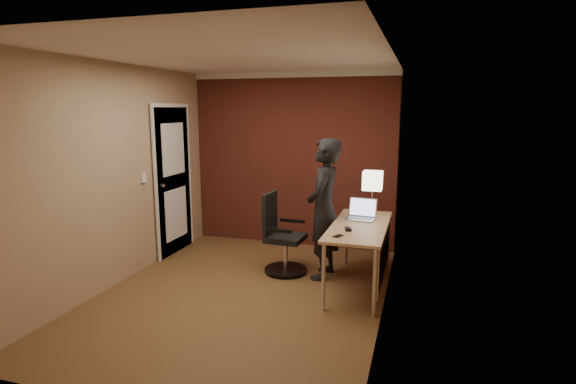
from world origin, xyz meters
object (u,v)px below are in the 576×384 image
object	(u,v)px
desk	(366,236)
desk_lamp	(373,181)
mouse	(348,229)
phone	(338,236)
person	(324,209)
laptop	(361,213)
office_chair	(281,239)

from	to	relation	value
desk	desk_lamp	bearing A→B (deg)	89.60
desk_lamp	mouse	bearing A→B (deg)	-102.07
desk	phone	world-z (taller)	phone
person	laptop	bearing A→B (deg)	103.01
laptop	mouse	distance (m)	0.57
desk	phone	distance (m)	0.58
desk	person	distance (m)	0.61
desk	desk_lamp	world-z (taller)	desk_lamp
mouse	desk_lamp	bearing A→B (deg)	60.62
office_chair	desk_lamp	bearing A→B (deg)	13.48
laptop	phone	size ratio (longest dim) A/B	3.15
desk_lamp	phone	size ratio (longest dim) A/B	4.65
desk	person	bearing A→B (deg)	157.26
desk	desk_lamp	xyz separation A→B (m)	(0.00, 0.48, 0.55)
desk_lamp	laptop	distance (m)	0.41
office_chair	desk	bearing A→B (deg)	-11.92
laptop	phone	bearing A→B (deg)	-98.54
desk	person	xyz separation A→B (m)	(-0.52, 0.22, 0.23)
laptop	phone	xyz separation A→B (m)	(-0.12, -0.82, -0.06)
person	office_chair	bearing A→B (deg)	-87.28
mouse	phone	bearing A→B (deg)	-120.93
laptop	person	world-z (taller)	person
desk_lamp	mouse	world-z (taller)	desk_lamp
laptop	person	distance (m)	0.44
desk	mouse	xyz separation A→B (m)	(-0.16, -0.27, 0.14)
phone	person	distance (m)	0.81
phone	office_chair	distance (m)	1.16
phone	office_chair	size ratio (longest dim) A/B	0.12
desk	laptop	size ratio (longest dim) A/B	4.14
phone	office_chair	bearing A→B (deg)	161.65
mouse	office_chair	distance (m)	1.07
mouse	person	xyz separation A→B (m)	(-0.37, 0.49, 0.08)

